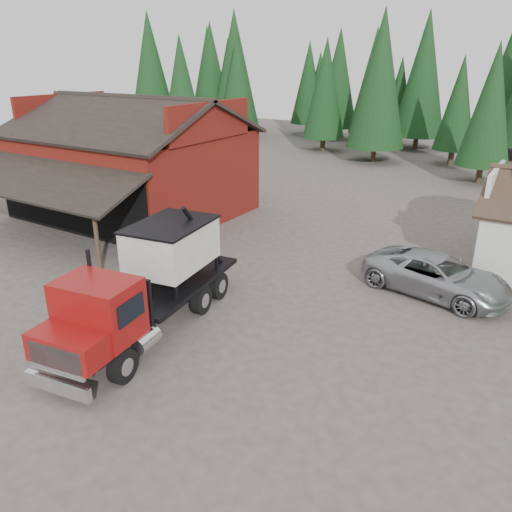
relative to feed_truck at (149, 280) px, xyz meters
The scene contains 8 objects.
ground 1.99m from the feed_truck, 95.44° to the left, with size 120.00×120.00×0.00m, color #473F38.
red_barn 15.21m from the feed_truck, 136.66° to the left, with size 12.80×13.63×7.18m.
conifer_backdrop 42.57m from the feed_truck, 90.07° to the left, with size 76.00×16.00×16.00m, color black, non-canonical shape.
near_pine_a 36.33m from the feed_truck, 127.70° to the left, with size 4.40×4.40×11.40m.
near_pine_b 31.35m from the feed_truck, 78.97° to the left, with size 3.96×3.96×10.40m.
near_pine_d 35.19m from the feed_truck, 96.69° to the left, with size 5.28×5.28×13.40m.
feed_truck is the anchor object (origin of this frame).
silver_car 11.60m from the feed_truck, 46.50° to the left, with size 2.73×5.92×1.65m, color #A2A3A9.
Camera 1 is at (11.61, -11.97, 9.10)m, focal length 35.00 mm.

